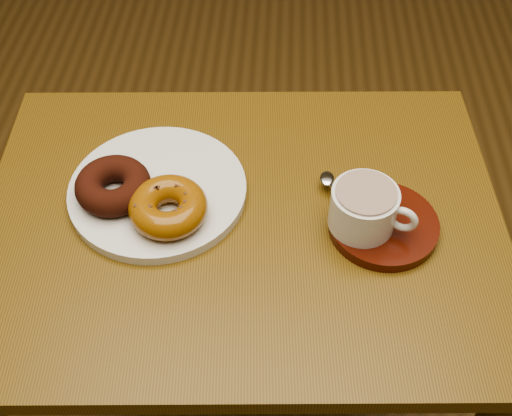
{
  "coord_description": "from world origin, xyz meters",
  "views": [
    {
      "loc": [
        0.08,
        -0.76,
        1.37
      ],
      "look_at": [
        0.05,
        -0.18,
        0.7
      ],
      "focal_mm": 45.0,
      "sensor_mm": 36.0,
      "label": 1
    }
  ],
  "objects_px": {
    "saucer": "(383,225)",
    "donut_plate": "(158,190)",
    "cafe_table": "(243,263)",
    "coffee_cup": "(365,208)"
  },
  "relations": [
    {
      "from": "saucer",
      "to": "cafe_table",
      "type": "bearing_deg",
      "value": 176.56
    },
    {
      "from": "coffee_cup",
      "to": "saucer",
      "type": "bearing_deg",
      "value": 30.65
    },
    {
      "from": "donut_plate",
      "to": "saucer",
      "type": "distance_m",
      "value": 0.32
    },
    {
      "from": "saucer",
      "to": "donut_plate",
      "type": "bearing_deg",
      "value": 171.21
    },
    {
      "from": "donut_plate",
      "to": "saucer",
      "type": "xyz_separation_m",
      "value": [
        0.32,
        -0.05,
        0.0
      ]
    },
    {
      "from": "cafe_table",
      "to": "saucer",
      "type": "distance_m",
      "value": 0.23
    },
    {
      "from": "coffee_cup",
      "to": "cafe_table",
      "type": "bearing_deg",
      "value": -164.75
    },
    {
      "from": "cafe_table",
      "to": "coffee_cup",
      "type": "relative_size",
      "value": 6.61
    },
    {
      "from": "cafe_table",
      "to": "coffee_cup",
      "type": "xyz_separation_m",
      "value": [
        0.16,
        -0.02,
        0.16
      ]
    },
    {
      "from": "saucer",
      "to": "coffee_cup",
      "type": "relative_size",
      "value": 1.31
    }
  ]
}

